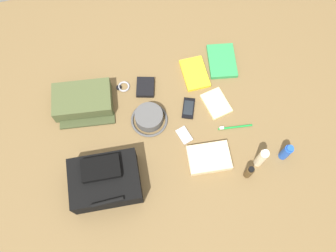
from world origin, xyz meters
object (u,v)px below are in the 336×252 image
object	(u,v)px
notepad	(216,103)
folded_towel	(209,158)
bucket_hat	(149,118)
toothbrush	(233,127)
backpack	(105,180)
lotion_bottle	(261,158)
cologne_bottle	(249,172)
paperback_novel	(222,61)
toiletry_pouch	(83,101)
media_player	(184,135)
deodorant_spray	(286,152)
wallet	(145,87)
travel_guidebook	(195,74)
cell_phone	(188,108)
wristwatch	(123,87)

from	to	relation	value
notepad	folded_towel	xyz separation A→B (m)	(0.12, 0.27, 0.01)
bucket_hat	toothbrush	distance (m)	0.42
toothbrush	backpack	bearing A→B (deg)	10.72
lotion_bottle	notepad	distance (m)	0.37
bucket_hat	cologne_bottle	xyz separation A→B (m)	(-0.38, 0.39, 0.02)
paperback_novel	notepad	world-z (taller)	paperback_novel
toiletry_pouch	folded_towel	world-z (taller)	toiletry_pouch
toiletry_pouch	media_player	bearing A→B (deg)	147.28
toiletry_pouch	deodorant_spray	bearing A→B (deg)	150.17
backpack	notepad	world-z (taller)	backpack
toiletry_pouch	wallet	xyz separation A→B (m)	(-0.32, -0.01, -0.03)
media_player	toothbrush	size ratio (longest dim) A/B	0.56
deodorant_spray	wallet	distance (m)	0.77
travel_guidebook	wallet	world-z (taller)	wallet
cell_phone	bucket_hat	bearing A→B (deg)	3.57
toiletry_pouch	travel_guidebook	distance (m)	0.60
cologne_bottle	cell_phone	bearing A→B (deg)	-65.95
travel_guidebook	toothbrush	xyz separation A→B (m)	(-0.10, 0.34, -0.00)
backpack	paperback_novel	distance (m)	0.88
travel_guidebook	media_player	size ratio (longest dim) A/B	1.96
toothbrush	paperback_novel	bearing A→B (deg)	-98.80
backpack	paperback_novel	world-z (taller)	backpack
bucket_hat	backpack	bearing A→B (deg)	45.36
cologne_bottle	wallet	distance (m)	0.67
deodorant_spray	media_player	distance (m)	0.49
deodorant_spray	notepad	size ratio (longest dim) A/B	0.83
bucket_hat	folded_towel	distance (m)	0.35
cell_phone	media_player	world-z (taller)	cell_phone
paperback_novel	toothbrush	distance (m)	0.38
deodorant_spray	travel_guidebook	size ratio (longest dim) A/B	0.66
notepad	toothbrush	bearing A→B (deg)	95.41
toothbrush	notepad	size ratio (longest dim) A/B	1.14
bucket_hat	cologne_bottle	bearing A→B (deg)	134.92
lotion_bottle	toothbrush	xyz separation A→B (m)	(0.06, -0.20, -0.07)
cologne_bottle	wristwatch	bearing A→B (deg)	-51.70
folded_towel	wallet	bearing A→B (deg)	-64.89
deodorant_spray	wristwatch	bearing A→B (deg)	-39.59
paperback_novel	wallet	world-z (taller)	wallet
lotion_bottle	notepad	bearing A→B (deg)	-73.79
notepad	folded_towel	size ratio (longest dim) A/B	0.75
wallet	cell_phone	bearing A→B (deg)	152.94
wristwatch	lotion_bottle	bearing A→B (deg)	134.20
cologne_bottle	paperback_novel	xyz separation A→B (m)	(-0.07, -0.62, -0.04)
backpack	bucket_hat	bearing A→B (deg)	-134.64
cologne_bottle	wallet	xyz separation A→B (m)	(0.36, -0.57, -0.04)
deodorant_spray	cologne_bottle	distance (m)	0.20
cell_phone	media_player	distance (m)	0.15
cologne_bottle	notepad	size ratio (longest dim) A/B	0.70
wristwatch	toiletry_pouch	bearing A→B (deg)	13.06
bucket_hat	travel_guidebook	distance (m)	0.35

